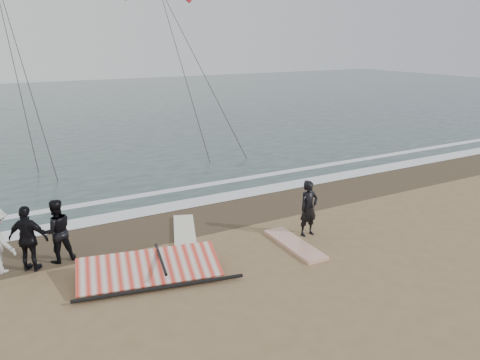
# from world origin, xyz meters

# --- Properties ---
(ground) EXTENTS (120.00, 120.00, 0.00)m
(ground) POSITION_xyz_m (0.00, 0.00, 0.00)
(ground) COLOR #8C704C
(ground) RESTS_ON ground
(sea) EXTENTS (120.00, 54.00, 0.02)m
(sea) POSITION_xyz_m (0.00, 33.00, 0.01)
(sea) COLOR #233838
(sea) RESTS_ON ground
(wet_sand) EXTENTS (120.00, 2.80, 0.01)m
(wet_sand) POSITION_xyz_m (0.00, 4.50, 0.01)
(wet_sand) COLOR #4C3D2B
(wet_sand) RESTS_ON ground
(foam_near) EXTENTS (120.00, 0.90, 0.01)m
(foam_near) POSITION_xyz_m (0.00, 5.90, 0.03)
(foam_near) COLOR white
(foam_near) RESTS_ON sea
(foam_far) EXTENTS (120.00, 0.45, 0.01)m
(foam_far) POSITION_xyz_m (0.00, 7.60, 0.03)
(foam_far) COLOR white
(foam_far) RESTS_ON sea
(man_main) EXTENTS (0.63, 0.43, 1.70)m
(man_main) POSITION_xyz_m (1.95, 1.63, 0.85)
(man_main) COLOR black
(man_main) RESTS_ON ground
(board_white) EXTENTS (0.77, 2.40, 0.09)m
(board_white) POSITION_xyz_m (1.13, 1.16, 0.05)
(board_white) COLOR silver
(board_white) RESTS_ON ground
(board_cream) EXTENTS (1.43, 2.43, 0.10)m
(board_cream) POSITION_xyz_m (-1.22, 3.66, 0.05)
(board_cream) COLOR white
(board_cream) RESTS_ON ground
(trio_cluster) EXTENTS (2.44, 1.40, 1.74)m
(trio_cluster) POSITION_xyz_m (-5.65, 3.46, 0.87)
(trio_cluster) COLOR black
(trio_cluster) RESTS_ON ground
(sail_rig) EXTENTS (3.94, 2.36, 0.49)m
(sail_rig) POSITION_xyz_m (-3.16, 1.54, 0.19)
(sail_rig) COLOR black
(sail_rig) RESTS_ON ground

